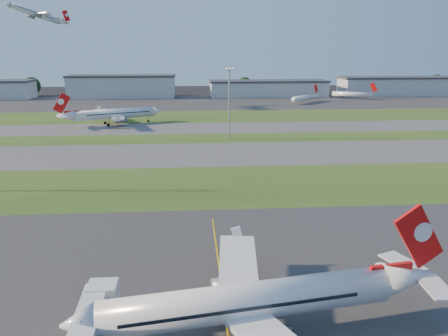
{
  "coord_description": "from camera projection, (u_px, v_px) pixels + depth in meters",
  "views": [
    {
      "loc": [
        1.27,
        -49.02,
        31.92
      ],
      "look_at": [
        8.13,
        42.1,
        7.0
      ],
      "focal_mm": 35.0,
      "sensor_mm": 36.0,
      "label": 1
    }
  ],
  "objects": [
    {
      "name": "taxiway_b",
      "position": [
        189.0,
        128.0,
        182.46
      ],
      "size": [
        300.0,
        26.0,
        0.01
      ],
      "primitive_type": "cube",
      "color": "#515154",
      "rests_on": "ground"
    },
    {
      "name": "hangar_east",
      "position": [
        268.0,
        88.0,
        303.29
      ],
      "size": [
        81.6,
        23.0,
        11.2
      ],
      "color": "#9FA1A6",
      "rests_on": "ground"
    },
    {
      "name": "mini_jet_near",
      "position": [
        305.0,
        98.0,
        267.21
      ],
      "size": [
        21.52,
        21.39,
        9.48
      ],
      "rotation": [
        0.0,
        0.0,
        0.78
      ],
      "color": "white",
      "rests_on": "ground"
    },
    {
      "name": "grass_strip_a",
      "position": [
        187.0,
        186.0,
        105.49
      ],
      "size": [
        300.0,
        34.0,
        0.01
      ],
      "primitive_type": "cube",
      "color": "#2D4C19",
      "rests_on": "ground"
    },
    {
      "name": "airliner_taxiing",
      "position": [
        114.0,
        114.0,
        189.67
      ],
      "size": [
        39.8,
        33.85,
        13.22
      ],
      "rotation": [
        0.0,
        0.0,
        3.55
      ],
      "color": "white",
      "rests_on": "ground"
    },
    {
      "name": "airliner_parked",
      "position": [
        253.0,
        302.0,
        49.0
      ],
      "size": [
        41.08,
        34.59,
        12.88
      ],
      "rotation": [
        0.0,
        0.0,
        0.16
      ],
      "color": "white",
      "rests_on": "ground"
    },
    {
      "name": "hangar_west",
      "position": [
        122.0,
        86.0,
        295.52
      ],
      "size": [
        71.4,
        23.0,
        15.2
      ],
      "color": "#9FA1A6",
      "rests_on": "ground"
    },
    {
      "name": "mini_jet_far",
      "position": [
        353.0,
        94.0,
        288.26
      ],
      "size": [
        26.68,
        13.83,
        9.48
      ],
      "rotation": [
        0.0,
        0.0,
        -0.43
      ],
      "color": "white",
      "rests_on": "ground"
    },
    {
      "name": "ground",
      "position": [
        185.0,
        309.0,
        55.47
      ],
      "size": [
        700.0,
        700.0,
        0.0
      ],
      "primitive_type": "plane",
      "color": "black",
      "rests_on": "ground"
    },
    {
      "name": "hangar_far_east",
      "position": [
        407.0,
        86.0,
        310.26
      ],
      "size": [
        96.9,
        23.0,
        13.2
      ],
      "color": "#9FA1A6",
      "rests_on": "ground"
    },
    {
      "name": "tree_west",
      "position": [
        32.0,
        86.0,
        305.38
      ],
      "size": [
        12.1,
        12.1,
        13.2
      ],
      "color": "black",
      "rests_on": "ground"
    },
    {
      "name": "taxiway_a",
      "position": [
        188.0,
        154.0,
        137.24
      ],
      "size": [
        300.0,
        32.0,
        0.01
      ],
      "primitive_type": "cube",
      "color": "#515154",
      "rests_on": "ground"
    },
    {
      "name": "light_mast_centre",
      "position": [
        229.0,
        99.0,
        156.56
      ],
      "size": [
        3.2,
        0.7,
        25.8
      ],
      "color": "gray",
      "rests_on": "ground"
    },
    {
      "name": "grass_strip_b",
      "position": [
        188.0,
        139.0,
        161.29
      ],
      "size": [
        300.0,
        18.0,
        0.01
      ],
      "primitive_type": "cube",
      "color": "#2D4C19",
      "rests_on": "ground"
    },
    {
      "name": "apron_far",
      "position": [
        189.0,
        102.0,
        271.93
      ],
      "size": [
        400.0,
        80.0,
        0.01
      ],
      "primitive_type": "cube",
      "color": "#333335",
      "rests_on": "ground"
    },
    {
      "name": "tree_east",
      "position": [
        346.0,
        86.0,
        319.03
      ],
      "size": [
        10.45,
        10.45,
        11.4
      ],
      "color": "black",
      "rests_on": "ground"
    },
    {
      "name": "tree_mid_west",
      "position": [
        161.0,
        87.0,
        308.39
      ],
      "size": [
        9.9,
        9.9,
        10.8
      ],
      "color": "black",
      "rests_on": "ground"
    },
    {
      "name": "grass_strip_c",
      "position": [
        189.0,
        116.0,
        214.2
      ],
      "size": [
        300.0,
        40.0,
        0.01
      ],
      "primitive_type": "cube",
      "color": "#2D4C19",
      "rests_on": "ground"
    },
    {
      "name": "airliner_departing",
      "position": [
        36.0,
        14.0,
        230.94
      ],
      "size": [
        25.83,
        22.55,
        9.76
      ],
      "rotation": [
        0.0,
        0.0,
        0.66
      ],
      "color": "white"
    },
    {
      "name": "tree_far_east",
      "position": [
        436.0,
        83.0,
        327.61
      ],
      "size": [
        12.65,
        12.65,
        13.8
      ],
      "color": "black",
      "rests_on": "ground"
    },
    {
      "name": "yellow_line",
      "position": [
        224.0,
        307.0,
        55.83
      ],
      "size": [
        0.25,
        60.0,
        0.02
      ],
      "primitive_type": "cube",
      "color": "gold",
      "rests_on": "ground"
    },
    {
      "name": "tree_mid_east",
      "position": [
        244.0,
        85.0,
        315.36
      ],
      "size": [
        11.55,
        11.55,
        12.6
      ],
      "color": "black",
      "rests_on": "ground"
    },
    {
      "name": "apron_near",
      "position": [
        185.0,
        309.0,
        55.47
      ],
      "size": [
        300.0,
        70.0,
        0.01
      ],
      "primitive_type": "cube",
      "color": "#333335",
      "rests_on": "ground"
    }
  ]
}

